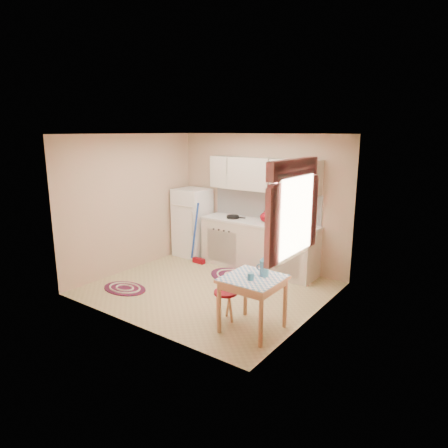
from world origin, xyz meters
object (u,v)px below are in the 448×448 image
at_px(base_cabinets, 258,246).
at_px(table, 253,304).
at_px(stool, 225,306).
at_px(fridge, 192,222).

distance_m(base_cabinets, table, 2.39).
height_order(table, stool, table).
bearing_deg(fridge, base_cabinets, 1.84).
xyz_separation_m(table, stool, (-0.44, 0.02, -0.15)).
height_order(fridge, table, fridge).
bearing_deg(fridge, stool, -41.32).
height_order(base_cabinets, stool, base_cabinets).
distance_m(base_cabinets, stool, 2.20).
bearing_deg(stool, fridge, 138.68).
relative_size(fridge, base_cabinets, 0.62).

